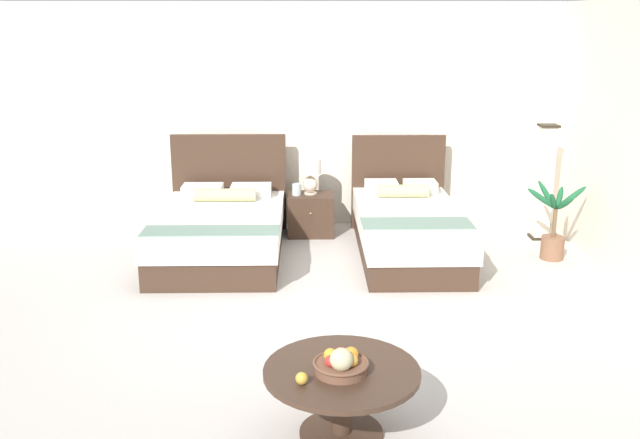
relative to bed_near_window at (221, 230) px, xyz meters
The scene contains 12 objects.
ground_plane 1.97m from the bed_near_window, 57.95° to the right, with size 9.74×9.51×0.02m, color beige.
wall_back 1.98m from the bed_near_window, 51.72° to the left, with size 9.74×0.12×2.72m, color #EEE3CD.
bed_near_window is the anchor object (origin of this frame).
bed_near_corner 2.07m from the bed_near_window, ahead, with size 1.13×2.23×1.17m.
nightstand 1.24m from the bed_near_window, 37.10° to the left, with size 0.54×0.46×0.50m.
table_lamp 1.35m from the bed_near_window, 37.83° to the left, with size 0.26×0.26×0.43m.
vase 1.13m from the bed_near_window, 40.59° to the left, with size 0.11×0.11×0.14m.
coffee_table 3.74m from the bed_near_window, 71.95° to the right, with size 0.97×0.97×0.46m.
fruit_bowl 3.79m from the bed_near_window, 72.29° to the right, with size 0.34×0.34×0.19m.
loose_apple 3.85m from the bed_near_window, 76.27° to the right, with size 0.08×0.08×0.08m.
floor_lamp_corner 3.78m from the bed_near_window, ahead, with size 0.21×0.21×1.36m.
potted_palm 3.62m from the bed_near_window, ahead, with size 0.68×0.49×0.86m.
Camera 1 is at (-0.08, -5.84, 2.53)m, focal length 39.82 mm.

